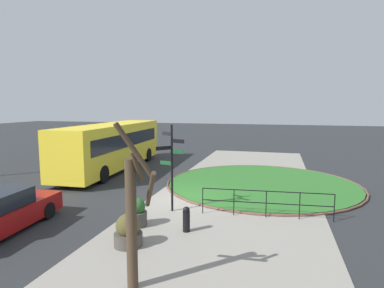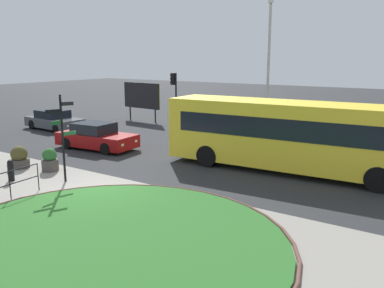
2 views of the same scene
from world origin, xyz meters
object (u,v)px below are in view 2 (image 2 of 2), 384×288
object	(u,v)px
bus_yellow	(293,135)
planter_near_signpost	(19,158)
car_near_lane	(54,120)
lamppost_tall	(268,66)
bollard_foreground	(11,170)
car_far_lane	(96,137)
planter_kerbside	(50,161)
traffic_light_near	(174,89)
billboard_left	(142,96)
signpost_directional	(62,132)

from	to	relation	value
bus_yellow	planter_near_signpost	distance (m)	12.37
car_near_lane	lamppost_tall	size ratio (longest dim) A/B	0.56
car_near_lane	bollard_foreground	bearing A→B (deg)	-42.64
bollard_foreground	car_far_lane	bearing A→B (deg)	104.94
car_far_lane	planter_kerbside	xyz separation A→B (m)	(1.71, -4.37, -0.18)
bollard_foreground	lamppost_tall	bearing A→B (deg)	70.59
traffic_light_near	billboard_left	distance (m)	5.59
lamppost_tall	bollard_foreground	bearing A→B (deg)	-109.41
traffic_light_near	planter_kerbside	bearing A→B (deg)	86.89
signpost_directional	planter_near_signpost	size ratio (longest dim) A/B	3.47
bollard_foreground	bus_yellow	distance (m)	11.96
car_far_lane	planter_kerbside	distance (m)	4.69
bus_yellow	planter_near_signpost	size ratio (longest dim) A/B	11.18
car_near_lane	planter_near_signpost	world-z (taller)	car_near_lane
planter_kerbside	car_far_lane	bearing A→B (deg)	111.39
planter_near_signpost	lamppost_tall	bearing A→B (deg)	62.84
bus_yellow	car_near_lane	xyz separation A→B (m)	(-17.72, 1.15, -1.03)
car_far_lane	lamppost_tall	world-z (taller)	lamppost_tall
car_far_lane	traffic_light_near	distance (m)	7.11
signpost_directional	bus_yellow	xyz separation A→B (m)	(7.10, 6.60, -0.42)
bollard_foreground	car_near_lane	distance (m)	12.49
car_far_lane	billboard_left	xyz separation A→B (m)	(-4.56, 9.17, 1.28)
signpost_directional	planter_near_signpost	xyz separation A→B (m)	(-3.44, 0.23, -1.61)
bus_yellow	planter_kerbside	distance (m)	10.79
car_near_lane	car_far_lane	size ratio (longest dim) A/B	1.00
bus_yellow	billboard_left	distance (m)	17.02
bollard_foreground	billboard_left	bearing A→B (deg)	112.00
signpost_directional	bus_yellow	world-z (taller)	signpost_directional
car_near_lane	billboard_left	xyz separation A→B (m)	(2.50, 6.47, 1.32)
lamppost_tall	billboard_left	distance (m)	11.53
bus_yellow	billboard_left	bearing A→B (deg)	150.15
car_near_lane	traffic_light_near	bearing A→B (deg)	31.51
bollard_foreground	bus_yellow	world-z (taller)	bus_yellow
signpost_directional	billboard_left	world-z (taller)	signpost_directional
car_far_lane	lamppost_tall	distance (m)	10.93
bollard_foreground	traffic_light_near	world-z (taller)	traffic_light_near
car_far_lane	traffic_light_near	bearing A→B (deg)	82.30
bus_yellow	car_near_lane	distance (m)	17.79
lamppost_tall	car_far_lane	bearing A→B (deg)	-130.19
signpost_directional	bollard_foreground	world-z (taller)	signpost_directional
bollard_foreground	planter_kerbside	xyz separation A→B (m)	(0.05, 1.87, 0.02)
car_near_lane	billboard_left	distance (m)	7.06
planter_kerbside	billboard_left	bearing A→B (deg)	114.85
billboard_left	signpost_directional	bearing A→B (deg)	-56.48
car_near_lane	car_far_lane	world-z (taller)	car_far_lane
bollard_foreground	billboard_left	size ratio (longest dim) A/B	0.24
bus_yellow	billboard_left	size ratio (longest dim) A/B	3.04
car_near_lane	car_far_lane	bearing A→B (deg)	-17.88
bus_yellow	car_near_lane	world-z (taller)	bus_yellow
bollard_foreground	car_far_lane	distance (m)	6.45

